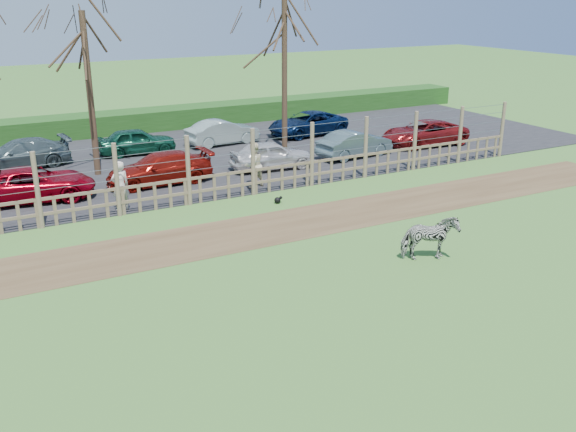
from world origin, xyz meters
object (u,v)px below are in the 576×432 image
visitor_a (120,186)px  car_11 (222,132)px  crow (278,200)px  car_5 (355,144)px  car_9 (20,154)px  tree_right (284,36)px  car_3 (160,169)px  car_12 (308,123)px  visitor_b (254,165)px  zebra (429,238)px  car_6 (424,133)px  tree_mid (86,54)px  car_4 (271,155)px  car_2 (33,184)px  car_10 (137,141)px

visitor_a → car_11: (7.01, 7.77, -0.26)m
visitor_a → crow: bearing=150.5°
car_5 → car_9: (-13.65, 5.11, 0.00)m
tree_right → car_3: (-7.14, -3.04, -4.60)m
tree_right → car_11: size_ratio=2.02×
tree_right → car_12: bearing=40.4°
tree_right → car_3: size_ratio=1.78×
car_11 → crow: bearing=162.4°
visitor_b → car_3: visitor_b is taller
tree_right → zebra: 14.90m
car_5 → car_12: bearing=-12.9°
car_6 → car_11: 9.91m
crow → car_12: size_ratio=0.07×
tree_right → visitor_b: (-4.11, -5.21, -4.34)m
crow → car_5: car_5 is taller
car_6 → tree_mid: bearing=-94.3°
car_12 → car_11: bearing=-97.9°
car_4 → zebra: bearing=-178.0°
visitor_b → car_2: 8.02m
tree_mid → car_10: 5.59m
car_10 → tree_right: bearing=-103.0°
tree_right → car_5: (2.00, -3.02, -4.60)m
tree_right → car_2: 13.01m
car_2 → car_5: size_ratio=1.19×
car_5 → car_10: same height
zebra → car_3: bearing=41.2°
tree_right → tree_mid: bearing=-176.8°
car_11 → car_6: bearing=-126.1°
visitor_a → car_2: size_ratio=0.40×
car_3 → car_9: 6.83m
visitor_a → car_3: visitor_a is taller
car_4 → car_9: size_ratio=0.85×
car_2 → car_12: (14.30, 5.07, 0.00)m
car_2 → zebra: bearing=-132.6°
tree_mid → car_10: tree_mid is taller
crow → car_5: bearing=35.0°
tree_right → car_4: size_ratio=2.09×
crow → visitor_b: bearing=88.2°
zebra → car_9: zebra is taller
tree_right → car_6: bearing=-22.9°
visitor_b → car_11: size_ratio=0.47×
visitor_a → crow: size_ratio=5.60×
car_5 → car_10: 10.03m
visitor_a → car_9: visitor_a is taller
tree_mid → car_11: tree_mid is taller
car_9 → car_10: same height
car_6 → car_10: bearing=-107.0°
car_5 → crow: bearing=117.6°
car_3 → visitor_b: bearing=53.8°
visitor_b → crow: size_ratio=5.60×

